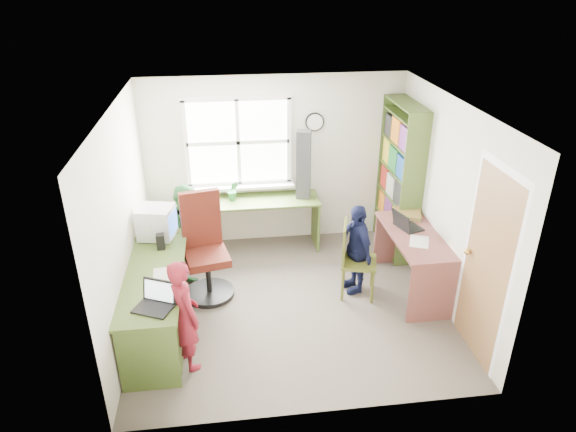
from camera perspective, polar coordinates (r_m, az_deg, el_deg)
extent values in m
cube|color=#4C443B|center=(6.29, 0.29, -9.72)|extent=(3.60, 3.40, 0.02)
cube|color=white|center=(5.25, 0.36, 12.23)|extent=(3.60, 3.40, 0.02)
cube|color=beige|center=(7.23, -1.48, 6.12)|extent=(3.60, 0.02, 2.40)
cube|color=beige|center=(4.21, 3.45, -9.84)|extent=(3.60, 0.02, 2.40)
cube|color=beige|center=(5.73, -17.91, -0.75)|extent=(0.02, 3.40, 2.40)
cube|color=beige|center=(6.15, 17.29, 1.18)|extent=(0.02, 3.40, 2.40)
cube|color=white|center=(7.08, -5.56, 8.13)|extent=(1.40, 0.01, 1.20)
cube|color=white|center=(7.07, -5.56, 8.12)|extent=(1.48, 0.04, 1.28)
cube|color=olive|center=(5.40, 21.10, -5.43)|extent=(0.02, 0.82, 2.00)
sphere|color=gold|center=(5.64, 19.30, -3.76)|extent=(0.07, 0.07, 0.07)
cylinder|color=black|center=(7.11, 2.98, 10.40)|extent=(0.26, 0.03, 0.26)
cylinder|color=white|center=(7.09, 3.00, 10.36)|extent=(0.22, 0.01, 0.22)
cube|color=#486026|center=(5.98, -14.25, -4.14)|extent=(0.60, 2.70, 0.03)
cube|color=#486026|center=(7.12, -3.20, 1.71)|extent=(1.65, 0.56, 0.03)
cube|color=#486026|center=(6.18, -13.87, -7.15)|extent=(0.56, 0.03, 0.72)
cube|color=#486026|center=(5.13, -15.24, -15.20)|extent=(0.56, 0.03, 0.72)
cube|color=#486026|center=(7.31, -12.94, -1.52)|extent=(0.56, 0.03, 0.72)
cube|color=#486026|center=(7.37, 3.08, -0.62)|extent=(0.03, 0.52, 0.72)
cube|color=#486026|center=(5.41, -14.79, -12.63)|extent=(0.54, 0.45, 0.72)
cube|color=brown|center=(6.33, 14.08, -2.07)|extent=(0.64, 1.36, 0.03)
cube|color=brown|center=(6.01, 15.88, -8.26)|extent=(0.58, 0.04, 0.75)
cube|color=brown|center=(7.05, 11.87, -2.39)|extent=(0.58, 0.04, 0.75)
cube|color=#486026|center=(6.72, 13.63, 2.39)|extent=(0.30, 0.02, 2.10)
cube|color=#486026|center=(7.59, 11.10, 5.41)|extent=(0.30, 0.02, 2.10)
cube|color=#486026|center=(6.84, 13.12, 12.08)|extent=(0.30, 1.00, 0.02)
cube|color=#486026|center=(7.57, 11.59, -2.97)|extent=(0.30, 1.00, 0.02)
cube|color=#486026|center=(7.40, 11.83, -0.53)|extent=(0.30, 1.00, 0.02)
cube|color=#486026|center=(7.25, 12.10, 2.16)|extent=(0.30, 1.00, 0.02)
cube|color=#486026|center=(7.10, 12.39, 4.96)|extent=(0.30, 1.00, 0.02)
cube|color=#486026|center=(6.98, 12.68, 7.87)|extent=(0.30, 1.00, 0.02)
cube|color=#486026|center=(6.87, 12.99, 10.88)|extent=(0.30, 1.00, 0.02)
cube|color=#AC2318|center=(7.25, 12.41, -3.09)|extent=(0.25, 0.28, 0.27)
cube|color=#184593|center=(7.51, 11.64, -1.86)|extent=(0.25, 0.30, 0.29)
cube|color=#1D7B34|center=(7.76, 10.97, -0.78)|extent=(0.25, 0.26, 0.30)
cube|color=gold|center=(7.08, 12.70, -0.42)|extent=(0.25, 0.28, 0.30)
cube|color=#71317B|center=(7.35, 11.91, 0.74)|extent=(0.25, 0.30, 0.32)
cube|color=orange|center=(7.61, 11.20, 1.58)|extent=(0.25, 0.26, 0.29)
cube|color=#242424|center=(6.92, 13.01, 2.46)|extent=(0.25, 0.28, 0.32)
cube|color=beige|center=(7.20, 12.17, 3.35)|extent=(0.25, 0.30, 0.29)
cube|color=#AC2318|center=(7.46, 11.45, 4.30)|extent=(0.25, 0.26, 0.30)
cube|color=#184593|center=(6.79, 13.31, 5.26)|extent=(0.25, 0.28, 0.29)
cube|color=#1D7B34|center=(7.07, 12.46, 6.25)|extent=(0.25, 0.30, 0.30)
cube|color=gold|center=(7.33, 11.72, 7.12)|extent=(0.25, 0.26, 0.32)
cube|color=#71317B|center=(6.66, 13.65, 8.38)|extent=(0.25, 0.28, 0.30)
cube|color=orange|center=(6.95, 12.77, 9.27)|extent=(0.25, 0.30, 0.32)
cube|color=#242424|center=(7.22, 11.98, 9.84)|extent=(0.25, 0.26, 0.29)
cylinder|color=black|center=(6.47, -8.68, -8.43)|extent=(0.72, 0.72, 0.05)
cylinder|color=black|center=(6.34, -8.83, -6.58)|extent=(0.08, 0.08, 0.45)
cube|color=#48150D|center=(6.20, -8.99, -4.57)|extent=(0.59, 0.59, 0.10)
cube|color=#48150D|center=(6.22, -9.67, -0.26)|extent=(0.48, 0.18, 0.71)
cylinder|color=#4D541C|center=(6.24, 6.08, -7.61)|extent=(0.04, 0.04, 0.44)
cylinder|color=#4D541C|center=(6.24, 9.36, -7.81)|extent=(0.04, 0.04, 0.44)
cylinder|color=#4D541C|center=(6.54, 6.23, -5.90)|extent=(0.04, 0.04, 0.44)
cylinder|color=#4D541C|center=(6.54, 9.34, -6.09)|extent=(0.04, 0.04, 0.44)
cube|color=#4D541C|center=(6.27, 7.88, -5.06)|extent=(0.51, 0.51, 0.04)
cube|color=#4D541C|center=(6.14, 6.28, -2.90)|extent=(0.13, 0.39, 0.49)
cube|color=silver|center=(6.31, -14.21, -2.22)|extent=(0.33, 0.29, 0.02)
cube|color=silver|center=(6.22, -14.40, -0.66)|extent=(0.46, 0.43, 0.38)
cube|color=#3F72F2|center=(6.16, -12.64, -0.73)|extent=(0.07, 0.31, 0.27)
cube|color=black|center=(5.07, -14.71, -9.88)|extent=(0.42, 0.37, 0.02)
cube|color=black|center=(5.10, -14.10, -8.04)|extent=(0.34, 0.20, 0.23)
cube|color=white|center=(5.09, -14.16, -8.10)|extent=(0.29, 0.16, 0.19)
cube|color=black|center=(6.45, 13.25, -1.16)|extent=(0.33, 0.39, 0.02)
cube|color=black|center=(6.33, 12.46, -0.51)|extent=(0.16, 0.33, 0.22)
cube|color=#3F72F2|center=(6.34, 12.52, -0.50)|extent=(0.13, 0.29, 0.18)
cube|color=black|center=(6.02, -13.98, -2.78)|extent=(0.10, 0.10, 0.18)
cube|color=black|center=(6.63, -13.78, 0.07)|extent=(0.11, 0.11, 0.19)
cube|color=black|center=(7.01, 1.74, 5.71)|extent=(0.23, 0.21, 0.96)
cube|color=red|center=(6.72, 13.17, 0.20)|extent=(0.41, 0.41, 0.06)
cube|color=beige|center=(5.56, -13.71, -6.35)|extent=(0.23, 0.30, 0.00)
cube|color=beige|center=(6.15, 14.37, -2.77)|extent=(0.31, 0.36, 0.00)
imported|color=#2D713C|center=(7.07, -6.12, 2.81)|extent=(0.16, 0.13, 0.28)
imported|color=maroon|center=(5.19, -11.43, -10.70)|extent=(0.46, 0.52, 1.21)
imported|color=#2D7035|center=(6.68, -11.00, -1.54)|extent=(0.51, 0.64, 1.25)
imported|color=#121739|center=(6.29, 7.58, -3.60)|extent=(0.42, 0.72, 1.15)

